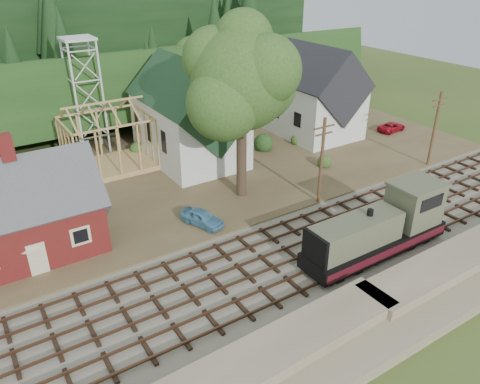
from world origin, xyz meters
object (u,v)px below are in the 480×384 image
locomotive (381,229)px  patio_set (31,243)px  car_blue (202,218)px  car_red (392,127)px

locomotive → patio_set: 24.55m
locomotive → car_blue: 13.83m
car_red → patio_set: patio_set is taller
car_blue → patio_set: bearing=153.6°
locomotive → car_red: bearing=39.2°
car_blue → locomotive: bearing=-69.6°
car_blue → patio_set: 12.70m
patio_set → locomotive: bearing=-27.3°
car_red → patio_set: bearing=93.5°
car_blue → patio_set: size_ratio=1.55×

